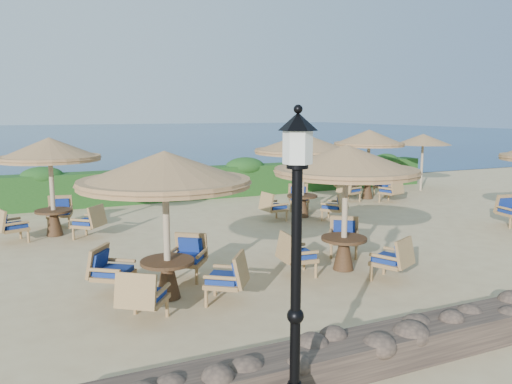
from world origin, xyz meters
The scene contains 10 objects.
ground centered at (0.00, 0.00, 0.00)m, with size 120.00×120.00×0.00m, color tan.
sea centered at (0.00, 70.00, 0.00)m, with size 160.00×160.00×0.00m, color #0C254E.
hedge centered at (0.00, 7.20, 0.60)m, with size 18.00×0.90×1.20m, color #173F14.
lamp_post centered at (-4.80, -6.80, 1.55)m, with size 0.44×0.44×3.31m.
extra_parasol centered at (7.80, 5.20, 2.17)m, with size 2.30×2.30×2.41m.
cafe_set_0 centered at (-5.15, -2.69, 1.88)m, with size 3.03×3.03×2.65m.
cafe_set_1 centered at (-1.35, -2.60, 1.96)m, with size 3.01×3.01×2.65m.
cafe_set_3 centered at (-6.82, 3.09, 1.87)m, with size 2.76×2.76×2.65m.
cafe_set_4 centered at (0.49, 2.47, 1.97)m, with size 3.08×3.08×2.65m.
cafe_set_5 centered at (4.47, 4.45, 1.79)m, with size 2.89×2.89×2.65m.
Camera 1 is at (-7.19, -11.15, 3.31)m, focal length 35.00 mm.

